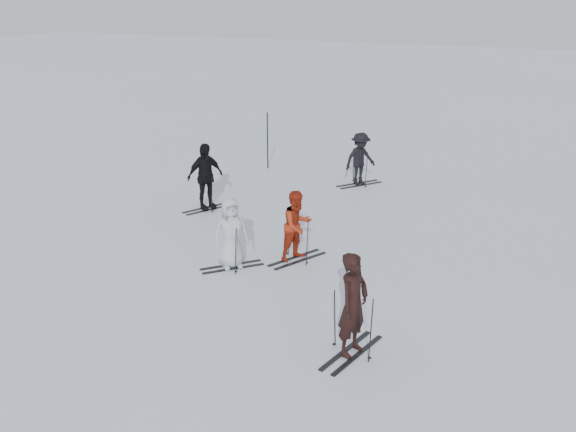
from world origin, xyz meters
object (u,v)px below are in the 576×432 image
object	(u,v)px
skier_uphill_left	(205,177)
skier_grey	(231,234)
piste_marker	(268,141)
skier_red	(297,227)
skier_uphill_far	(360,159)
skier_near_dark	(353,306)

from	to	relation	value
skier_uphill_left	skier_grey	bearing A→B (deg)	-112.63
skier_uphill_left	piste_marker	world-z (taller)	piste_marker
skier_red	skier_grey	world-z (taller)	skier_red
skier_red	piste_marker	size ratio (longest dim) A/B	0.84
skier_red	skier_uphill_far	bearing A→B (deg)	31.34
skier_grey	skier_near_dark	bearing A→B (deg)	-78.10
skier_uphill_far	skier_uphill_left	bearing A→B (deg)	179.09
skier_near_dark	skier_uphill_far	size ratio (longest dim) A/B	1.12
skier_near_dark	skier_uphill_far	distance (m)	10.47
skier_red	skier_uphill_far	xyz separation A→B (m)	(-0.48, 6.54, 0.01)
skier_grey	piste_marker	distance (m)	8.68
skier_uphill_left	skier_uphill_far	bearing A→B (deg)	-10.12
skier_red	skier_uphill_left	size ratio (longest dim) A/B	0.87
skier_red	piste_marker	xyz separation A→B (m)	(-4.15, 7.16, 0.16)
skier_near_dark	skier_red	bearing A→B (deg)	49.80
skier_uphill_left	skier_near_dark	bearing A→B (deg)	-103.08
skier_near_dark	skier_grey	world-z (taller)	skier_near_dark
skier_grey	skier_red	bearing A→B (deg)	-5.61
skier_grey	skier_uphill_far	bearing A→B (deg)	39.25
skier_near_dark	skier_red	size ratio (longest dim) A/B	1.13
skier_near_dark	piste_marker	bearing A→B (deg)	45.91
skier_uphill_left	piste_marker	size ratio (longest dim) A/B	0.97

